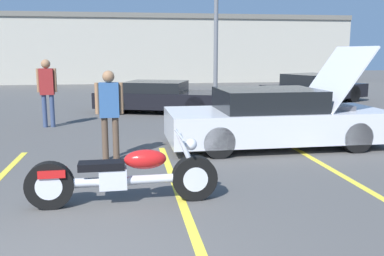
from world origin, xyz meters
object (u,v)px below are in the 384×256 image
at_px(parked_car_right_row, 314,89).
at_px(spectator_midground, 47,87).
at_px(motorcycle, 124,176).
at_px(spectator_near_motorcycle, 109,107).
at_px(show_car_hood_open, 276,119).
at_px(parked_car_mid_right_row, 160,97).

xyz_separation_m(parked_car_right_row, spectator_midground, (-9.60, -4.40, 0.54)).
distance_m(motorcycle, spectator_midground, 6.68).
relative_size(parked_car_right_row, spectator_midground, 2.58).
distance_m(parked_car_right_row, spectator_near_motorcycle, 11.38).
bearing_deg(spectator_near_motorcycle, spectator_midground, 114.78).
distance_m(show_car_hood_open, spectator_midground, 6.19).
xyz_separation_m(motorcycle, spectator_near_motorcycle, (-0.26, 2.47, 0.61)).
height_order(parked_car_mid_right_row, parked_car_right_row, parked_car_right_row).
bearing_deg(spectator_midground, parked_car_right_row, 24.62).
xyz_separation_m(show_car_hood_open, spectator_near_motorcycle, (-3.48, -0.64, 0.39)).
bearing_deg(motorcycle, parked_car_mid_right_row, 80.98).
xyz_separation_m(motorcycle, parked_car_mid_right_row, (1.19, 8.83, 0.13)).
relative_size(motorcycle, spectator_midground, 1.40).
relative_size(motorcycle, spectator_near_motorcycle, 1.51).
height_order(parked_car_right_row, spectator_near_motorcycle, spectator_near_motorcycle).
relative_size(parked_car_right_row, spectator_near_motorcycle, 2.79).
distance_m(parked_car_mid_right_row, spectator_near_motorcycle, 6.55).
xyz_separation_m(parked_car_mid_right_row, spectator_midground, (-3.23, -2.51, 0.58)).
height_order(motorcycle, parked_car_right_row, parked_car_right_row).
relative_size(motorcycle, parked_car_mid_right_row, 0.55).
relative_size(parked_car_mid_right_row, parked_car_right_row, 0.98).
bearing_deg(motorcycle, spectator_midground, 106.55).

